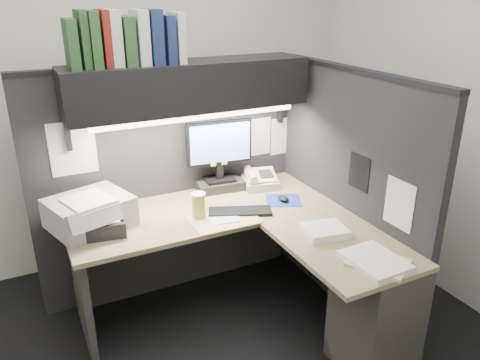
{
  "coord_description": "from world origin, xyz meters",
  "views": [
    {
      "loc": [
        -0.9,
        -2.02,
        2.04
      ],
      "look_at": [
        0.36,
        0.51,
        0.91
      ],
      "focal_mm": 35.0,
      "sensor_mm": 36.0,
      "label": 1
    }
  ],
  "objects_px": {
    "coffee_cup": "(199,207)",
    "printer": "(90,212)",
    "keyboard": "(240,211)",
    "telephone": "(260,180)",
    "desk": "(287,278)",
    "notebook_stack": "(98,225)",
    "overhead_shelf": "(189,86)",
    "monitor": "(220,163)"
  },
  "relations": [
    {
      "from": "telephone",
      "to": "coffee_cup",
      "type": "bearing_deg",
      "value": -139.54
    },
    {
      "from": "notebook_stack",
      "to": "telephone",
      "type": "bearing_deg",
      "value": 9.22
    },
    {
      "from": "overhead_shelf",
      "to": "notebook_stack",
      "type": "bearing_deg",
      "value": -162.82
    },
    {
      "from": "desk",
      "to": "overhead_shelf",
      "type": "bearing_deg",
      "value": 111.79
    },
    {
      "from": "monitor",
      "to": "telephone",
      "type": "bearing_deg",
      "value": -9.84
    },
    {
      "from": "overhead_shelf",
      "to": "notebook_stack",
      "type": "height_order",
      "value": "overhead_shelf"
    },
    {
      "from": "coffee_cup",
      "to": "printer",
      "type": "distance_m",
      "value": 0.65
    },
    {
      "from": "telephone",
      "to": "printer",
      "type": "bearing_deg",
      "value": -161.23
    },
    {
      "from": "desk",
      "to": "notebook_stack",
      "type": "xyz_separation_m",
      "value": [
        -0.98,
        0.54,
        0.33
      ]
    },
    {
      "from": "printer",
      "to": "desk",
      "type": "bearing_deg",
      "value": -50.14
    },
    {
      "from": "overhead_shelf",
      "to": "monitor",
      "type": "xyz_separation_m",
      "value": [
        0.23,
        0.06,
        -0.57
      ]
    },
    {
      "from": "monitor",
      "to": "keyboard",
      "type": "bearing_deg",
      "value": -90.29
    },
    {
      "from": "coffee_cup",
      "to": "printer",
      "type": "relative_size",
      "value": 0.35
    },
    {
      "from": "printer",
      "to": "notebook_stack",
      "type": "relative_size",
      "value": 1.44
    },
    {
      "from": "desk",
      "to": "notebook_stack",
      "type": "distance_m",
      "value": 1.17
    },
    {
      "from": "overhead_shelf",
      "to": "printer",
      "type": "distance_m",
      "value": 0.99
    },
    {
      "from": "desk",
      "to": "monitor",
      "type": "relative_size",
      "value": 3.38
    },
    {
      "from": "overhead_shelf",
      "to": "telephone",
      "type": "height_order",
      "value": "overhead_shelf"
    },
    {
      "from": "desk",
      "to": "notebook_stack",
      "type": "relative_size",
      "value": 5.49
    },
    {
      "from": "desk",
      "to": "keyboard",
      "type": "xyz_separation_m",
      "value": [
        -0.12,
        0.4,
        0.3
      ]
    },
    {
      "from": "telephone",
      "to": "printer",
      "type": "xyz_separation_m",
      "value": [
        -1.21,
        -0.09,
        0.04
      ]
    },
    {
      "from": "monitor",
      "to": "coffee_cup",
      "type": "bearing_deg",
      "value": -124.06
    },
    {
      "from": "keyboard",
      "to": "notebook_stack",
      "type": "height_order",
      "value": "notebook_stack"
    },
    {
      "from": "telephone",
      "to": "overhead_shelf",
      "type": "bearing_deg",
      "value": -167.36
    },
    {
      "from": "printer",
      "to": "monitor",
      "type": "bearing_deg",
      "value": -7.13
    },
    {
      "from": "desk",
      "to": "coffee_cup",
      "type": "distance_m",
      "value": 0.69
    },
    {
      "from": "overhead_shelf",
      "to": "keyboard",
      "type": "xyz_separation_m",
      "value": [
        0.18,
        -0.35,
        -0.76
      ]
    },
    {
      "from": "overhead_shelf",
      "to": "coffee_cup",
      "type": "bearing_deg",
      "value": -105.07
    },
    {
      "from": "keyboard",
      "to": "notebook_stack",
      "type": "bearing_deg",
      "value": -166.94
    },
    {
      "from": "overhead_shelf",
      "to": "printer",
      "type": "relative_size",
      "value": 3.46
    },
    {
      "from": "monitor",
      "to": "coffee_cup",
      "type": "relative_size",
      "value": 3.19
    },
    {
      "from": "desk",
      "to": "overhead_shelf",
      "type": "distance_m",
      "value": 1.33
    },
    {
      "from": "coffee_cup",
      "to": "printer",
      "type": "height_order",
      "value": "printer"
    },
    {
      "from": "coffee_cup",
      "to": "desk",
      "type": "bearing_deg",
      "value": -49.5
    },
    {
      "from": "desk",
      "to": "printer",
      "type": "distance_m",
      "value": 1.25
    },
    {
      "from": "keyboard",
      "to": "monitor",
      "type": "bearing_deg",
      "value": 106.14
    },
    {
      "from": "printer",
      "to": "notebook_stack",
      "type": "xyz_separation_m",
      "value": [
        0.02,
        -0.1,
        -0.04
      ]
    },
    {
      "from": "keyboard",
      "to": "telephone",
      "type": "xyz_separation_m",
      "value": [
        0.33,
        0.34,
        0.04
      ]
    },
    {
      "from": "printer",
      "to": "notebook_stack",
      "type": "height_order",
      "value": "printer"
    },
    {
      "from": "monitor",
      "to": "printer",
      "type": "bearing_deg",
      "value": -163.72
    },
    {
      "from": "keyboard",
      "to": "notebook_stack",
      "type": "relative_size",
      "value": 1.3
    },
    {
      "from": "telephone",
      "to": "printer",
      "type": "height_order",
      "value": "printer"
    }
  ]
}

